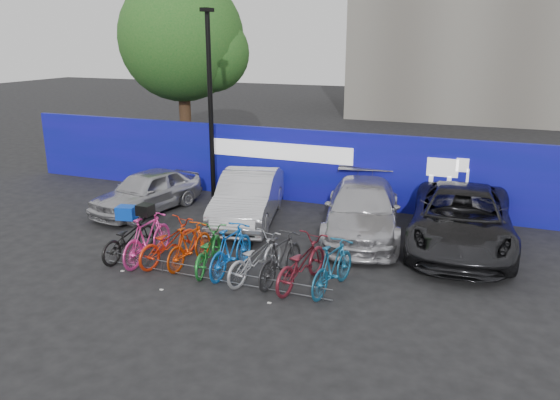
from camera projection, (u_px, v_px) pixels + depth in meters
The scene contains 21 objects.
ground at pixel (224, 271), 12.72m from camera, with size 100.00×100.00×0.00m, color black.
hoarding at pixel (309, 166), 17.72m from camera, with size 22.00×0.18×2.40m.
tree at pixel (187, 41), 22.63m from camera, with size 5.40×5.20×7.80m.
lamppost at pixel (210, 100), 17.73m from camera, with size 0.25×0.50×6.11m.
bike_rack at pixel (212, 274), 12.14m from camera, with size 5.60×0.03×0.30m.
car_0 at pixel (147, 191), 16.90m from camera, with size 1.54×3.84×1.31m, color #AAABAF.
car_1 at pixel (248, 197), 15.94m from camera, with size 1.56×4.46×1.47m, color #B4B4B9.
car_2 at pixel (362, 209), 14.92m from camera, with size 1.99×4.89×1.42m, color #AFAEB4.
car_3 at pixel (461, 219), 13.99m from camera, with size 2.51×5.45×1.52m, color black.
bike_0 at pixel (129, 238), 13.40m from camera, with size 0.66×1.89×0.99m, color black.
bike_1 at pixel (147, 238), 13.12m from camera, with size 0.55×1.96×1.18m, color #E33490.
bike_2 at pixel (169, 242), 13.09m from camera, with size 0.67×1.93×1.02m, color red.
bike_3 at pixel (190, 245), 12.89m from camera, with size 0.48×1.71×1.03m, color #CE3A08.
bike_4 at pixel (208, 250), 12.67m from camera, with size 0.64×1.85×0.97m, color #1C7628.
bike_5 at pixel (231, 250), 12.44m from camera, with size 0.54×1.91×1.15m, color blue.
bike_6 at pixel (255, 258), 12.17m from camera, with size 0.67×1.91×1.00m, color #999AA0.
bike_7 at pixel (281, 258), 12.01m from camera, with size 0.53×1.86×1.12m, color #242426.
bike_8 at pixel (301, 263), 11.82m from camera, with size 0.71×2.04×1.07m, color maroon.
bike_9 at pixel (333, 267), 11.57m from camera, with size 0.52×1.85×1.11m, color #17567D.
cargo_crate at pixel (127, 213), 13.21m from camera, with size 0.44×0.34×0.32m, color #0837B3.
cargo_topcase at pixel (145, 210), 12.91m from camera, with size 0.35×0.32×0.26m, color black.
Camera 1 is at (5.55, -10.40, 5.23)m, focal length 35.00 mm.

